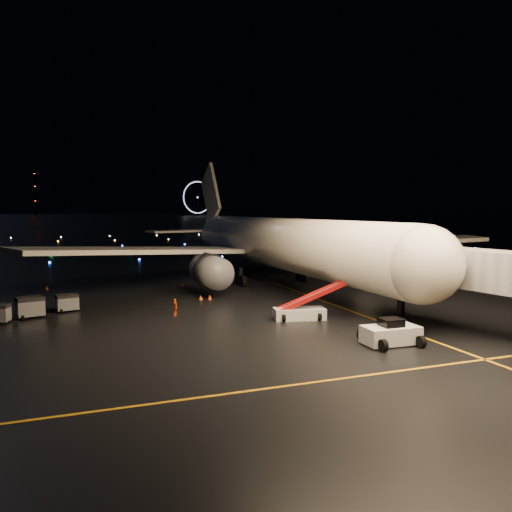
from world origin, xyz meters
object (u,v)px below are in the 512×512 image
Objects in this scene: airliner at (268,215)px; baggage_cart_0 at (30,307)px; pushback_tug at (391,331)px; crew_c at (175,307)px; belt_loader at (299,302)px; baggage_cart_2 at (67,303)px.

airliner is 31.72m from baggage_cart_0.
airliner is 15.68× the size of pushback_tug.
airliner reaches higher than pushback_tug.
crew_c is at bearing -32.19° from baggage_cart_0.
pushback_tug reaches higher than baggage_cart_0.
belt_loader is (-2.62, 9.66, 0.63)m from pushback_tug.
airliner is 28.32m from baggage_cart_2.
baggage_cart_2 is (-24.76, -11.15, -8.04)m from airliner.
crew_c is (-15.58, -16.52, -8.07)m from airliner.
baggage_cart_2 is at bearing 15.19° from baggage_cart_0.
belt_loader is 21.93m from baggage_cart_2.
pushback_tug is at bearing 28.97° from crew_c.
crew_c is 0.81× the size of baggage_cart_2.
belt_loader is at bearing -41.83° from baggage_cart_2.
baggage_cart_2 is at bearing -157.85° from airliner.
pushback_tug is 0.61× the size of belt_loader.
baggage_cart_0 reaches higher than crew_c.
belt_loader reaches higher than pushback_tug.
airliner is at bearing 86.45° from pushback_tug.
airliner reaches higher than belt_loader.
baggage_cart_0 is (-24.80, 18.50, -0.01)m from pushback_tug.
crew_c is (-9.94, 5.33, -0.80)m from belt_loader.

